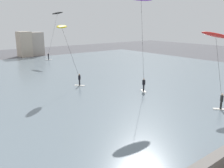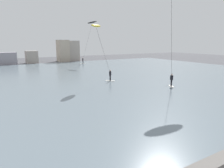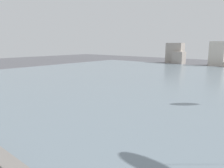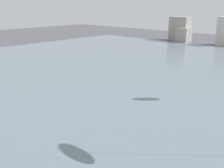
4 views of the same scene
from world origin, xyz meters
The scene contains 5 objects.
water_bay centered at (0.00, 30.98, 0.05)m, with size 84.00×52.00×0.10m, color slate.
far_shore_buildings centered at (-2.19, 60.01, 2.66)m, with size 39.65×5.28×6.27m.
kitesurfer_black centered at (15.11, 47.60, 9.44)m, with size 3.24×4.94×10.72m.
kitesurfer_yellow centered at (5.66, 25.89, 7.08)m, with size 4.02×2.64×8.12m.
kitesurfer_purple centered at (10.69, 17.43, 9.93)m, with size 4.01×2.24×10.97m.
Camera 2 is at (-7.92, -0.26, 5.81)m, focal length 33.37 mm.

